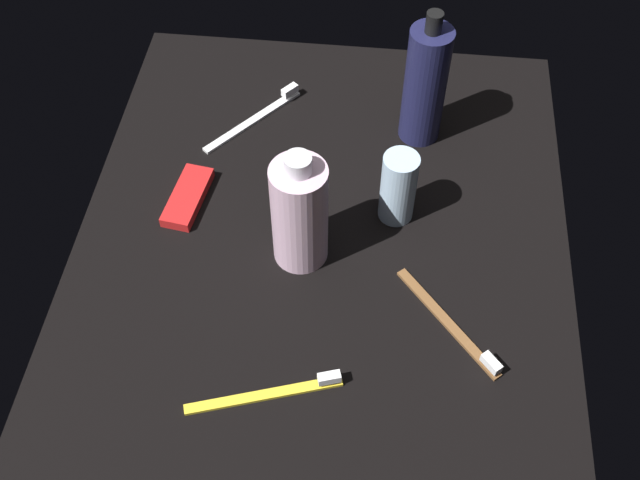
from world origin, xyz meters
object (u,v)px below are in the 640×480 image
object	(u,v)px
toothbrush_yellow	(274,392)
toothbrush_white	(258,115)
lotion_bottle	(425,85)
deodorant_stick	(398,188)
snack_bar_red	(188,197)
bodywash_bottle	(299,216)
toothbrush_brown	(454,327)

from	to	relation	value
toothbrush_yellow	toothbrush_white	xyz separation A→B (cm)	(-43.94, -8.69, 0.00)
lotion_bottle	deodorant_stick	distance (cm)	16.30
snack_bar_red	toothbrush_yellow	bearing A→B (deg)	38.24
bodywash_bottle	deodorant_stick	size ratio (longest dim) A/B	1.65
toothbrush_white	snack_bar_red	size ratio (longest dim) A/B	1.40
bodywash_bottle	snack_bar_red	distance (cm)	19.31
lotion_bottle	deodorant_stick	world-z (taller)	lotion_bottle
lotion_bottle	toothbrush_white	size ratio (longest dim) A/B	1.43
lotion_bottle	snack_bar_red	xyz separation A→B (cm)	(16.30, -30.68, -8.47)
deodorant_stick	toothbrush_white	size ratio (longest dim) A/B	0.73
deodorant_stick	toothbrush_white	xyz separation A→B (cm)	(-16.18, -21.06, -4.74)
lotion_bottle	toothbrush_brown	xyz separation A→B (cm)	(32.76, 5.09, -8.61)
toothbrush_white	toothbrush_brown	size ratio (longest dim) A/B	1.01
bodywash_bottle	toothbrush_yellow	size ratio (longest dim) A/B	1.01
toothbrush_yellow	toothbrush_brown	bearing A→B (deg)	117.79
bodywash_bottle	snack_bar_red	world-z (taller)	bodywash_bottle
lotion_bottle	deodorant_stick	bearing A→B (deg)	-9.64
toothbrush_yellow	toothbrush_brown	xyz separation A→B (cm)	(-10.60, 20.11, 0.00)
toothbrush_brown	snack_bar_red	bearing A→B (deg)	-114.71
deodorant_stick	snack_bar_red	bearing A→B (deg)	-88.57
toothbrush_yellow	toothbrush_white	size ratio (longest dim) A/B	1.20
toothbrush_white	snack_bar_red	distance (cm)	18.26
deodorant_stick	toothbrush_brown	xyz separation A→B (cm)	(17.16, 7.75, -4.74)
toothbrush_yellow	snack_bar_red	xyz separation A→B (cm)	(-27.06, -15.66, 0.14)
deodorant_stick	toothbrush_white	distance (cm)	26.97
toothbrush_white	deodorant_stick	bearing A→B (deg)	52.47
toothbrush_yellow	toothbrush_brown	size ratio (longest dim) A/B	1.21
toothbrush_brown	bodywash_bottle	bearing A→B (deg)	-114.73
lotion_bottle	toothbrush_yellow	distance (cm)	46.69
lotion_bottle	snack_bar_red	size ratio (longest dim) A/B	2.00
lotion_bottle	bodywash_bottle	distance (cm)	27.83
toothbrush_yellow	deodorant_stick	bearing A→B (deg)	155.99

